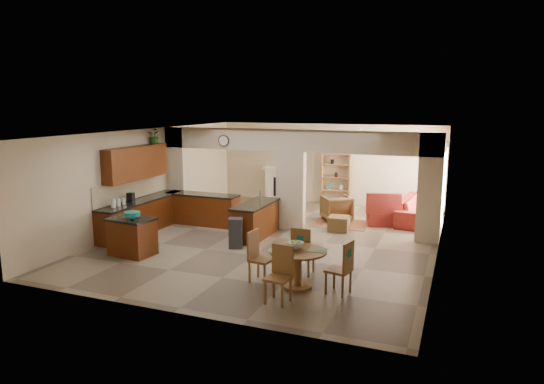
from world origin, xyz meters
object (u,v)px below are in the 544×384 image
at_px(dining_table, 298,263).
at_px(sofa, 419,210).
at_px(kitchen_island, 132,236).
at_px(armchair, 337,208).

height_order(dining_table, sofa, dining_table).
xyz_separation_m(dining_table, sofa, (1.70, 6.37, -0.13)).
xyz_separation_m(kitchen_island, dining_table, (4.26, -0.55, 0.06)).
bearing_deg(sofa, kitchen_island, 138.92).
relative_size(kitchen_island, sofa, 0.43).
distance_m(kitchen_island, sofa, 8.33).
bearing_deg(dining_table, kitchen_island, 172.61).
bearing_deg(sofa, dining_table, 169.69).
relative_size(dining_table, sofa, 0.44).
xyz_separation_m(sofa, armchair, (-2.34, -0.75, 0.01)).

